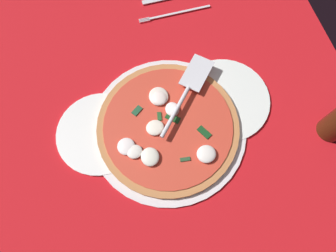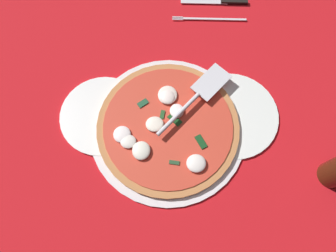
{
  "view_description": "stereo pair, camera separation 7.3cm",
  "coord_description": "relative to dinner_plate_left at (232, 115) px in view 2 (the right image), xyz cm",
  "views": [
    {
      "loc": [
        5.47,
        25.97,
        69.98
      ],
      "look_at": [
        -1.39,
        1.45,
        1.99
      ],
      "focal_mm": 32.77,
      "sensor_mm": 36.0,
      "label": 1
    },
    {
      "loc": [
        -1.72,
        26.9,
        69.98
      ],
      "look_at": [
        -1.39,
        1.45,
        1.99
      ],
      "focal_mm": 32.77,
      "sensor_mm": 36.0,
      "label": 2
    }
  ],
  "objects": [
    {
      "name": "ground_plane",
      "position": [
        16.97,
        2.16,
        -1.0
      ],
      "size": [
        101.17,
        101.17,
        0.8
      ],
      "primitive_type": "cube",
      "color": "red"
    },
    {
      "name": "checker_pattern",
      "position": [
        16.97,
        2.16,
        -0.55
      ],
      "size": [
        101.17,
        101.17,
        0.1
      ],
      "color": "white",
      "rests_on": "ground_plane"
    },
    {
      "name": "pizza_pan",
      "position": [
        15.58,
        3.61,
        -0.05
      ],
      "size": [
        37.64,
        37.64,
        0.89
      ],
      "primitive_type": "cylinder",
      "color": "silver",
      "rests_on": "ground_plane"
    },
    {
      "name": "dinner_plate_left",
      "position": [
        0.0,
        0.0,
        0.0
      ],
      "size": [
        22.69,
        22.69,
        1.0
      ],
      "primitive_type": "cylinder",
      "color": "white",
      "rests_on": "ground_plane"
    },
    {
      "name": "dinner_plate_right",
      "position": [
        31.65,
        0.48,
        0.0
      ],
      "size": [
        20.81,
        20.81,
        1.0
      ],
      "primitive_type": "cylinder",
      "color": "white",
      "rests_on": "ground_plane"
    },
    {
      "name": "pizza",
      "position": [
        15.76,
        3.69,
        1.19
      ],
      "size": [
        33.96,
        33.96,
        2.75
      ],
      "color": "#BD7843",
      "rests_on": "pizza_pan"
    },
    {
      "name": "pizza_server",
      "position": [
        8.97,
        -3.14,
        3.46
      ],
      "size": [
        18.39,
        19.63,
        1.0
      ],
      "rotation": [
        0.0,
        0.0,
        3.97
      ],
      "color": "silver",
      "rests_on": "pizza"
    },
    {
      "name": "place_setting_near",
      "position": [
        2.84,
        -31.87,
        -0.14
      ],
      "size": [
        21.34,
        13.45,
        1.4
      ],
      "rotation": [
        0.0,
        0.0,
        -0.01
      ],
      "color": "white",
      "rests_on": "ground_plane"
    }
  ]
}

